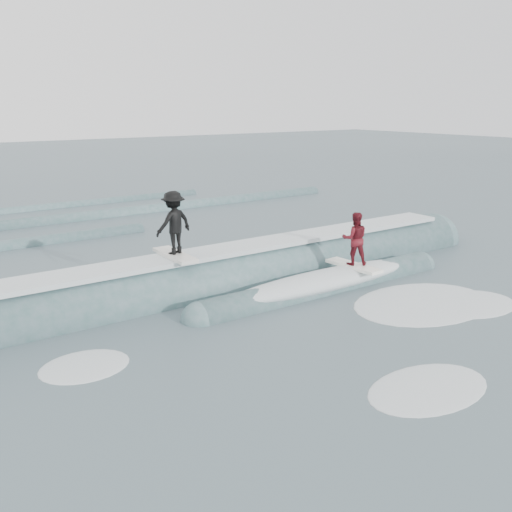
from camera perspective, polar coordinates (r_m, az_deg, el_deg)
ground at (r=14.86m, az=9.07°, el=-7.42°), size 160.00×160.00×0.00m
breaking_wave at (r=18.42m, az=-0.63°, el=-2.60°), size 21.70×3.92×2.29m
surfer_black at (r=16.88m, az=-8.23°, el=3.11°), size 1.32×2.01×1.96m
surfer_red at (r=18.37m, az=9.84°, el=1.43°), size 1.04×2.03×1.80m
whitewater at (r=15.85m, az=16.88°, el=-6.45°), size 15.14×7.00×0.10m
far_swells at (r=28.83m, az=-20.40°, el=2.87°), size 35.85×8.65×0.80m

